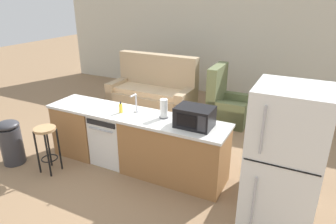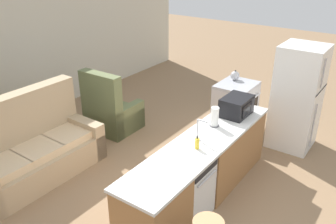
{
  "view_description": "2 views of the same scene",
  "coord_description": "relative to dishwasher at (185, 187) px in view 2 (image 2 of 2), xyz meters",
  "views": [
    {
      "loc": [
        2.48,
        -3.49,
        2.61
      ],
      "look_at": [
        0.57,
        0.33,
        0.89
      ],
      "focal_mm": 32.0,
      "sensor_mm": 36.0,
      "label": 1
    },
    {
      "loc": [
        -3.39,
        -1.95,
        3.2
      ],
      "look_at": [
        0.38,
        0.71,
        1.04
      ],
      "focal_mm": 38.0,
      "sensor_mm": 36.0,
      "label": 2
    }
  ],
  "objects": [
    {
      "name": "ground_plane",
      "position": [
        0.25,
        0.0,
        -0.42
      ],
      "size": [
        24.0,
        24.0,
        0.0
      ],
      "primitive_type": "plane",
      "color": "#896B4C"
    },
    {
      "name": "wall_back",
      "position": [
        0.55,
        4.2,
        0.88
      ],
      "size": [
        10.0,
        0.06,
        2.6
      ],
      "color": "beige",
      "rests_on": "ground_plane"
    },
    {
      "name": "kitchen_counter",
      "position": [
        0.49,
        0.0,
        -0.0
      ],
      "size": [
        2.94,
        0.66,
        0.9
      ],
      "color": "#9E6B3D",
      "rests_on": "ground_plane"
    },
    {
      "name": "dishwasher",
      "position": [
        0.0,
        0.0,
        0.0
      ],
      "size": [
        0.58,
        0.61,
        0.84
      ],
      "color": "white",
      "rests_on": "ground_plane"
    },
    {
      "name": "stove_range",
      "position": [
        2.6,
        0.55,
        0.03
      ],
      "size": [
        0.76,
        0.68,
        0.9
      ],
      "color": "#B7B7BC",
      "rests_on": "ground_plane"
    },
    {
      "name": "refrigerator",
      "position": [
        2.6,
        -0.55,
        0.47
      ],
      "size": [
        0.72,
        0.73,
        1.78
      ],
      "color": "white",
      "rests_on": "ground_plane"
    },
    {
      "name": "microwave",
      "position": [
        1.39,
        -0.0,
        0.62
      ],
      "size": [
        0.5,
        0.37,
        0.28
      ],
      "color": "black",
      "rests_on": "kitchen_counter"
    },
    {
      "name": "sink_faucet",
      "position": [
        0.4,
        0.07,
        0.61
      ],
      "size": [
        0.07,
        0.18,
        0.3
      ],
      "color": "silver",
      "rests_on": "kitchen_counter"
    },
    {
      "name": "paper_towel_roll",
      "position": [
        0.87,
        0.09,
        0.62
      ],
      "size": [
        0.14,
        0.14,
        0.28
      ],
      "color": "#4C4C51",
      "rests_on": "kitchen_counter"
    },
    {
      "name": "soap_bottle",
      "position": [
        0.2,
        -0.03,
        0.55
      ],
      "size": [
        0.06,
        0.06,
        0.18
      ],
      "color": "yellow",
      "rests_on": "kitchen_counter"
    },
    {
      "name": "kettle",
      "position": [
        2.77,
        0.68,
        0.56
      ],
      "size": [
        0.21,
        0.17,
        0.19
      ],
      "color": "#B2B2B7",
      "rests_on": "stove_range"
    },
    {
      "name": "couch",
      "position": [
        -0.59,
        2.38,
        -0.03
      ],
      "size": [
        2.01,
        0.93,
        1.27
      ],
      "color": "tan",
      "rests_on": "ground_plane"
    },
    {
      "name": "armchair",
      "position": [
        1.14,
        2.4,
        -0.07
      ],
      "size": [
        0.81,
        0.86,
        1.2
      ],
      "color": "#667047",
      "rests_on": "ground_plane"
    }
  ]
}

